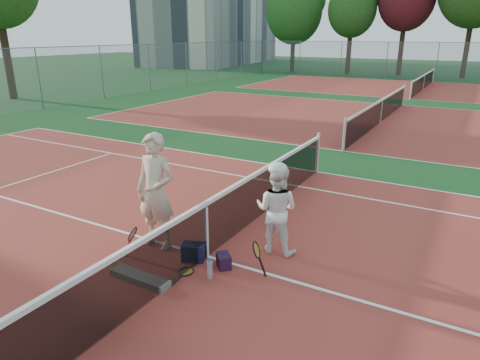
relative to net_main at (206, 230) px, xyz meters
name	(u,v)px	position (x,y,z in m)	size (l,w,h in m)	color
ground	(207,257)	(0.00, 0.00, -0.51)	(130.00, 130.00, 0.00)	#103A17
court_main	(207,256)	(0.00, 0.00, -0.51)	(23.77, 10.97, 0.01)	maroon
court_far_a	(380,123)	(0.00, 13.50, -0.51)	(23.77, 10.97, 0.01)	maroon
court_far_b	(423,89)	(0.00, 27.00, -0.51)	(23.77, 10.97, 0.01)	maroon
net_main	(206,230)	(0.00, 0.00, 0.00)	(0.10, 10.98, 1.02)	black
net_far_a	(381,111)	(0.00, 13.50, 0.00)	(0.10, 10.98, 1.02)	black
net_far_b	(424,82)	(0.00, 27.00, 0.00)	(0.10, 10.98, 1.02)	black
fence_back	(437,62)	(0.00, 34.00, 0.99)	(32.00, 0.06, 3.00)	slate
apartment_block	(213,2)	(-28.00, 44.00, 6.99)	(10.00, 22.00, 15.00)	beige
player_a	(156,192)	(-0.99, -0.07, 0.52)	(0.75, 0.49, 2.07)	beige
player_b	(277,210)	(0.93, 0.78, 0.27)	(0.76, 0.59, 1.56)	white
racket_red	(133,242)	(-1.08, -0.63, -0.23)	(0.27, 0.27, 0.56)	maroon
racket_black_held	(256,259)	(1.01, -0.12, -0.22)	(0.23, 0.27, 0.58)	black
racket_spare	(186,272)	(-0.01, -0.60, -0.49)	(0.60, 0.27, 0.03)	black
sports_bag_navy	(193,252)	(-0.14, -0.20, -0.36)	(0.37, 0.26, 0.30)	black
sports_bag_purple	(224,261)	(0.43, -0.16, -0.39)	(0.28, 0.19, 0.23)	black
net_cover_canvas	(140,278)	(-0.48, -1.16, -0.45)	(1.06, 0.24, 0.11)	#5E5955
water_bottle	(210,270)	(0.42, -0.55, -0.36)	(0.09, 0.09, 0.30)	silver
tree_back_0	(294,11)	(-13.87, 36.71, 5.27)	(5.55, 5.55, 8.98)	#382314
tree_back_1	(352,9)	(-8.11, 36.73, 5.27)	(4.44, 4.44, 8.37)	#382314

